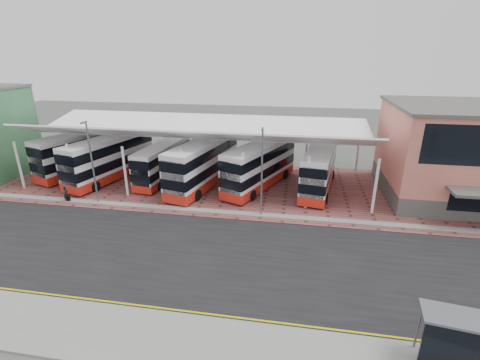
{
  "coord_description": "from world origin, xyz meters",
  "views": [
    {
      "loc": [
        4.91,
        -21.92,
        14.15
      ],
      "look_at": [
        -0.13,
        7.57,
        2.81
      ],
      "focal_mm": 26.0,
      "sensor_mm": 36.0,
      "label": 1
    }
  ],
  "objects_px": {
    "bus_3": "(203,164)",
    "bus_5": "(319,169)",
    "bus_shelter": "(469,342)",
    "bus_0": "(84,152)",
    "bus_1": "(110,158)",
    "bus_2": "(163,162)",
    "bus_4": "(260,166)",
    "pedestrian": "(66,194)"
  },
  "relations": [
    {
      "from": "bus_2",
      "to": "bus_shelter",
      "type": "height_order",
      "value": "bus_2"
    },
    {
      "from": "bus_0",
      "to": "bus_shelter",
      "type": "distance_m",
      "value": 40.51
    },
    {
      "from": "bus_1",
      "to": "bus_4",
      "type": "distance_m",
      "value": 17.12
    },
    {
      "from": "bus_0",
      "to": "bus_5",
      "type": "xyz_separation_m",
      "value": [
        27.71,
        -0.92,
        -0.18
      ]
    },
    {
      "from": "bus_0",
      "to": "bus_1",
      "type": "xyz_separation_m",
      "value": [
        4.33,
        -1.68,
        -0.01
      ]
    },
    {
      "from": "bus_0",
      "to": "pedestrian",
      "type": "relative_size",
      "value": 7.55
    },
    {
      "from": "bus_1",
      "to": "bus_5",
      "type": "xyz_separation_m",
      "value": [
        23.38,
        0.75,
        -0.16
      ]
    },
    {
      "from": "bus_4",
      "to": "bus_5",
      "type": "height_order",
      "value": "bus_4"
    },
    {
      "from": "bus_2",
      "to": "bus_shelter",
      "type": "xyz_separation_m",
      "value": [
        22.96,
        -22.03,
        -0.19
      ]
    },
    {
      "from": "bus_5",
      "to": "bus_shelter",
      "type": "relative_size",
      "value": 3.03
    },
    {
      "from": "bus_1",
      "to": "bus_3",
      "type": "distance_m",
      "value": 11.06
    },
    {
      "from": "bus_0",
      "to": "bus_4",
      "type": "distance_m",
      "value": 21.49
    },
    {
      "from": "bus_3",
      "to": "pedestrian",
      "type": "bearing_deg",
      "value": -138.86
    },
    {
      "from": "bus_4",
      "to": "pedestrian",
      "type": "relative_size",
      "value": 7.27
    },
    {
      "from": "bus_1",
      "to": "bus_2",
      "type": "bearing_deg",
      "value": 22.06
    },
    {
      "from": "bus_2",
      "to": "bus_4",
      "type": "height_order",
      "value": "bus_4"
    },
    {
      "from": "pedestrian",
      "to": "bus_shelter",
      "type": "relative_size",
      "value": 0.43
    },
    {
      "from": "bus_5",
      "to": "bus_4",
      "type": "bearing_deg",
      "value": -167.46
    },
    {
      "from": "bus_5",
      "to": "bus_shelter",
      "type": "distance_m",
      "value": 22.79
    },
    {
      "from": "pedestrian",
      "to": "bus_shelter",
      "type": "bearing_deg",
      "value": -126.09
    },
    {
      "from": "bus_5",
      "to": "pedestrian",
      "type": "bearing_deg",
      "value": -153.39
    },
    {
      "from": "bus_0",
      "to": "bus_5",
      "type": "relative_size",
      "value": 1.07
    },
    {
      "from": "bus_0",
      "to": "bus_5",
      "type": "bearing_deg",
      "value": 17.6
    },
    {
      "from": "pedestrian",
      "to": "bus_5",
      "type": "bearing_deg",
      "value": -83.16
    },
    {
      "from": "bus_3",
      "to": "bus_shelter",
      "type": "relative_size",
      "value": 3.33
    },
    {
      "from": "bus_1",
      "to": "bus_4",
      "type": "relative_size",
      "value": 1.04
    },
    {
      "from": "bus_2",
      "to": "bus_4",
      "type": "bearing_deg",
      "value": 4.86
    },
    {
      "from": "bus_0",
      "to": "bus_3",
      "type": "height_order",
      "value": "bus_3"
    },
    {
      "from": "bus_2",
      "to": "bus_4",
      "type": "xyz_separation_m",
      "value": [
        11.06,
        -0.3,
        0.32
      ]
    },
    {
      "from": "bus_0",
      "to": "bus_1",
      "type": "relative_size",
      "value": 1.0
    },
    {
      "from": "bus_0",
      "to": "pedestrian",
      "type": "xyz_separation_m",
      "value": [
        3.24,
        -8.51,
        -1.62
      ]
    },
    {
      "from": "bus_5",
      "to": "bus_shelter",
      "type": "height_order",
      "value": "bus_5"
    },
    {
      "from": "bus_3",
      "to": "bus_5",
      "type": "xyz_separation_m",
      "value": [
        12.33,
        1.1,
        -0.21
      ]
    },
    {
      "from": "bus_0",
      "to": "bus_2",
      "type": "bearing_deg",
      "value": 14.19
    },
    {
      "from": "bus_2",
      "to": "bus_5",
      "type": "distance_m",
      "value": 17.32
    },
    {
      "from": "bus_1",
      "to": "bus_shelter",
      "type": "height_order",
      "value": "bus_1"
    },
    {
      "from": "bus_0",
      "to": "bus_3",
      "type": "relative_size",
      "value": 0.98
    },
    {
      "from": "bus_2",
      "to": "pedestrian",
      "type": "relative_size",
      "value": 6.34
    },
    {
      "from": "bus_5",
      "to": "bus_1",
      "type": "bearing_deg",
      "value": -168.78
    },
    {
      "from": "bus_3",
      "to": "bus_5",
      "type": "relative_size",
      "value": 1.1
    },
    {
      "from": "bus_0",
      "to": "bus_3",
      "type": "distance_m",
      "value": 15.52
    },
    {
      "from": "bus_4",
      "to": "pedestrian",
      "type": "bearing_deg",
      "value": -135.17
    }
  ]
}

